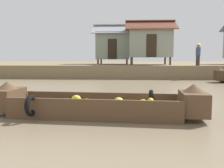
% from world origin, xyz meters
% --- Properties ---
extents(ground_plane, '(300.00, 300.00, 0.00)m').
position_xyz_m(ground_plane, '(0.00, 10.00, 0.00)').
color(ground_plane, '#7A6B51').
extents(riverbank_strip, '(160.00, 20.00, 0.99)m').
position_xyz_m(riverbank_strip, '(0.00, 27.39, 0.49)').
color(riverbank_strip, '#7F6B4C').
rests_on(riverbank_strip, ground).
extents(banana_boat, '(5.61, 1.72, 0.88)m').
position_xyz_m(banana_boat, '(1.10, 5.98, 0.30)').
color(banana_boat, brown).
rests_on(banana_boat, ground).
extents(stilt_house_left, '(3.70, 3.61, 3.71)m').
position_xyz_m(stilt_house_left, '(0.61, 22.93, 2.75)').
color(stilt_house_left, '#4C3826').
rests_on(stilt_house_left, riverbank_strip).
extents(stilt_house_mid_left, '(4.17, 3.52, 3.73)m').
position_xyz_m(stilt_house_mid_left, '(3.85, 20.82, 2.87)').
color(stilt_house_mid_left, '#4C3826').
rests_on(stilt_house_mid_left, riverbank_strip).
extents(vendor_person, '(0.44, 0.44, 1.66)m').
position_xyz_m(vendor_person, '(7.12, 18.03, 1.92)').
color(vendor_person, '#332D28').
rests_on(vendor_person, riverbank_strip).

